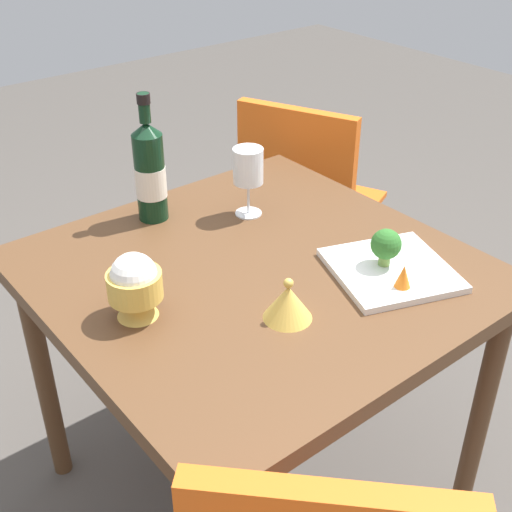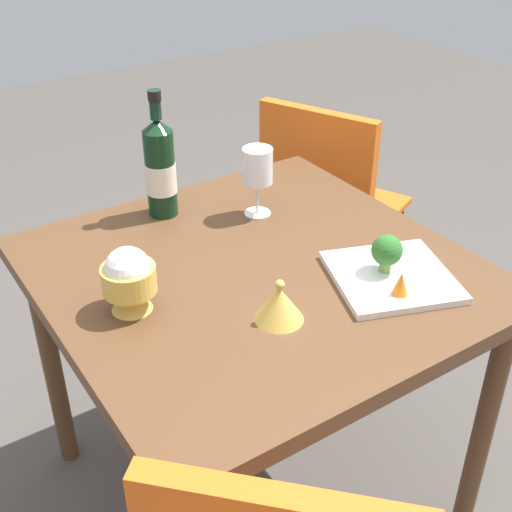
# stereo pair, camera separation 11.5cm
# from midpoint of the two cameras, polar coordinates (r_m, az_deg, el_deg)

# --- Properties ---
(ground_plane) EXTENTS (8.00, 8.00, 0.00)m
(ground_plane) POSITION_cam_midpoint_polar(r_m,az_deg,el_deg) (2.00, -1.74, -18.89)
(ground_plane) COLOR #4C4742
(dining_table) EXTENTS (0.91, 0.91, 0.73)m
(dining_table) POSITION_cam_midpoint_polar(r_m,az_deg,el_deg) (1.55, -2.12, -3.58)
(dining_table) COLOR brown
(dining_table) RESTS_ON ground_plane
(chair_near_window) EXTENTS (0.53, 0.53, 0.85)m
(chair_near_window) POSITION_cam_midpoint_polar(r_m,az_deg,el_deg) (2.28, 2.64, 5.29)
(chair_near_window) COLOR orange
(chair_near_window) RESTS_ON ground_plane
(wine_bottle) EXTENTS (0.08, 0.08, 0.32)m
(wine_bottle) POSITION_cam_midpoint_polar(r_m,az_deg,el_deg) (1.68, -10.94, 7.00)
(wine_bottle) COLOR black
(wine_bottle) RESTS_ON dining_table
(wine_glass) EXTENTS (0.08, 0.08, 0.18)m
(wine_glass) POSITION_cam_midpoint_polar(r_m,az_deg,el_deg) (1.67, -2.66, 7.44)
(wine_glass) COLOR white
(wine_glass) RESTS_ON dining_table
(rice_bowl) EXTENTS (0.11, 0.11, 0.14)m
(rice_bowl) POSITION_cam_midpoint_polar(r_m,az_deg,el_deg) (1.35, -12.66, -2.45)
(rice_bowl) COLOR gold
(rice_bowl) RESTS_ON dining_table
(rice_bowl_lid) EXTENTS (0.10, 0.10, 0.09)m
(rice_bowl_lid) POSITION_cam_midpoint_polar(r_m,az_deg,el_deg) (1.33, 0.24, -3.99)
(rice_bowl_lid) COLOR gold
(rice_bowl_lid) RESTS_ON dining_table
(serving_plate) EXTENTS (0.32, 0.32, 0.02)m
(serving_plate) POSITION_cam_midpoint_polar(r_m,az_deg,el_deg) (1.50, 9.22, -1.24)
(serving_plate) COLOR white
(serving_plate) RESTS_ON dining_table
(broccoli_floret) EXTENTS (0.07, 0.07, 0.09)m
(broccoli_floret) POSITION_cam_midpoint_polar(r_m,az_deg,el_deg) (1.48, 8.78, 0.87)
(broccoli_floret) COLOR #729E4C
(broccoli_floret) RESTS_ON serving_plate
(carrot_garnish_left) EXTENTS (0.03, 0.03, 0.05)m
(carrot_garnish_left) POSITION_cam_midpoint_polar(r_m,az_deg,el_deg) (1.42, 10.13, -1.75)
(carrot_garnish_left) COLOR orange
(carrot_garnish_left) RESTS_ON serving_plate
(carrot_garnish_right) EXTENTS (0.04, 0.04, 0.05)m
(carrot_garnish_right) POSITION_cam_midpoint_polar(r_m,az_deg,el_deg) (1.55, 8.73, 1.40)
(carrot_garnish_right) COLOR orange
(carrot_garnish_right) RESTS_ON serving_plate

